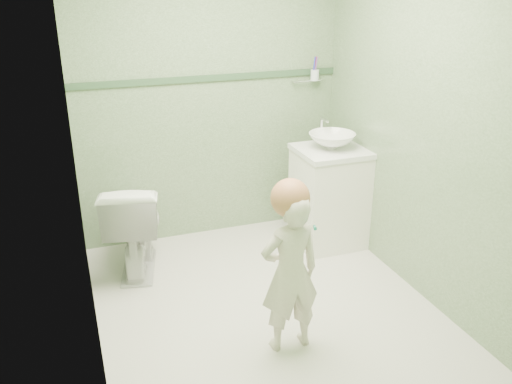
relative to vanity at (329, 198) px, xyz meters
name	(u,v)px	position (x,y,z in m)	size (l,w,h in m)	color
ground	(263,304)	(-0.84, -0.70, -0.40)	(2.50, 2.50, 0.00)	silver
room_shell	(264,137)	(-0.84, -0.70, 0.80)	(2.50, 2.54, 2.40)	gray
trim_stripe	(210,78)	(-0.84, 0.54, 0.95)	(2.20, 0.02, 0.05)	#345336
vanity	(329,198)	(0.00, 0.00, 0.00)	(0.52, 0.50, 0.80)	white
counter	(331,151)	(0.00, 0.00, 0.41)	(0.54, 0.52, 0.04)	white
basin	(332,141)	(0.00, 0.00, 0.49)	(0.37, 0.37, 0.13)	white
faucet	(322,125)	(0.00, 0.19, 0.57)	(0.03, 0.13, 0.18)	silver
cup_holder	(314,75)	(0.05, 0.48, 0.93)	(0.26, 0.07, 0.21)	silver
toilet	(134,225)	(-1.58, 0.10, -0.03)	(0.41, 0.72, 0.73)	white
toddler	(290,273)	(-0.85, -1.16, 0.10)	(0.37, 0.24, 1.00)	beige
hair_cap	(290,198)	(-0.85, -1.14, 0.57)	(0.22, 0.22, 0.22)	#AE6D46
teal_toothbrush	(313,227)	(-0.78, -1.29, 0.45)	(0.11, 0.13, 0.08)	#178572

